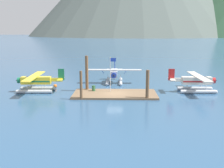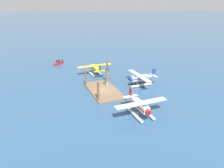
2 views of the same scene
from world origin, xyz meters
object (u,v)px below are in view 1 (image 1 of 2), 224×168
at_px(seaplane_yellow_port_fwd, 36,82).
at_px(seaplane_silver_bow_centre, 114,75).
at_px(mooring_buoy, 55,86).
at_px(fuel_drum, 94,88).
at_px(seaplane_cream_stbd_fwd, 197,83).
at_px(flagpole, 111,70).

bearing_deg(seaplane_yellow_port_fwd, seaplane_silver_bow_centre, 32.37).
bearing_deg(mooring_buoy, fuel_drum, -27.73).
bearing_deg(seaplane_cream_stbd_fwd, flagpole, -174.84).
bearing_deg(seaplane_silver_bow_centre, seaplane_cream_stbd_fwd, -28.83).
relative_size(seaplane_silver_bow_centre, seaplane_cream_stbd_fwd, 1.00).
height_order(mooring_buoy, seaplane_cream_stbd_fwd, seaplane_cream_stbd_fwd).
distance_m(flagpole, seaplane_cream_stbd_fwd, 14.27).
xyz_separation_m(flagpole, seaplane_yellow_port_fwd, (-12.39, 0.72, -2.23)).
height_order(flagpole, seaplane_silver_bow_centre, flagpole).
relative_size(fuel_drum, seaplane_yellow_port_fwd, 0.08).
bearing_deg(seaplane_yellow_port_fwd, fuel_drum, -2.24).
height_order(seaplane_silver_bow_centre, seaplane_cream_stbd_fwd, same).
height_order(seaplane_yellow_port_fwd, seaplane_silver_bow_centre, same).
relative_size(flagpole, seaplane_yellow_port_fwd, 0.53).
relative_size(fuel_drum, seaplane_silver_bow_centre, 0.08).
height_order(fuel_drum, seaplane_yellow_port_fwd, seaplane_yellow_port_fwd).
height_order(flagpole, seaplane_cream_stbd_fwd, flagpole).
bearing_deg(flagpole, mooring_buoy, 157.67).
relative_size(seaplane_yellow_port_fwd, seaplane_silver_bow_centre, 1.00).
xyz_separation_m(flagpole, seaplane_silver_bow_centre, (0.35, 8.80, -2.23)).
bearing_deg(seaplane_silver_bow_centre, seaplane_yellow_port_fwd, -147.63).
relative_size(fuel_drum, mooring_buoy, 1.37).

